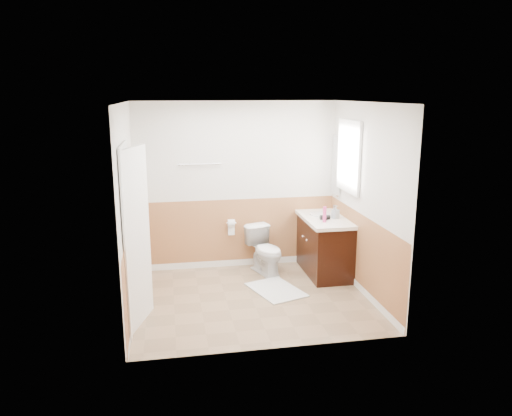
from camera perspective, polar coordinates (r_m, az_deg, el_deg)
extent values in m
plane|color=#8C7051|center=(6.50, -0.48, -10.45)|extent=(3.00, 3.00, 0.00)
plane|color=white|center=(5.96, -0.53, 12.15)|extent=(3.00, 3.00, 0.00)
plane|color=silver|center=(7.37, -2.23, 2.56)|extent=(3.00, 0.00, 3.00)
plane|color=silver|center=(4.87, 2.12, -3.01)|extent=(3.00, 0.00, 3.00)
plane|color=silver|center=(6.04, -14.65, -0.23)|extent=(0.00, 3.00, 3.00)
plane|color=silver|center=(6.53, 12.58, 0.87)|extent=(0.00, 3.00, 3.00)
plane|color=#B27347|center=(7.53, -2.17, -3.07)|extent=(3.00, 0.00, 3.00)
plane|color=#B27347|center=(5.15, 2.02, -11.01)|extent=(3.00, 0.00, 3.00)
plane|color=#B27347|center=(6.26, -14.14, -6.93)|extent=(0.00, 2.60, 2.60)
plane|color=#B27347|center=(6.72, 12.17, -5.40)|extent=(0.00, 2.60, 2.60)
imported|color=white|center=(7.28, 1.12, -4.92)|extent=(0.58, 0.76, 0.69)
cube|color=silver|center=(6.75, 2.32, -9.47)|extent=(0.78, 0.93, 0.02)
cube|color=black|center=(7.32, 7.92, -4.49)|extent=(0.55, 1.10, 0.80)
sphere|color=silver|center=(7.10, 5.91, -3.73)|extent=(0.03, 0.03, 0.03)
sphere|color=silver|center=(7.28, 5.47, -3.28)|extent=(0.03, 0.03, 0.03)
cube|color=white|center=(7.20, 7.95, -1.27)|extent=(0.60, 1.15, 0.05)
cylinder|color=silver|center=(7.33, 7.67, -0.71)|extent=(0.36, 0.36, 0.02)
cylinder|color=silver|center=(7.38, 9.02, -0.20)|extent=(0.02, 0.02, 0.14)
cylinder|color=#E13A84|center=(6.90, 7.95, -0.75)|extent=(0.05, 0.05, 0.22)
imported|color=#949EA7|center=(7.14, 9.19, -0.45)|extent=(0.11, 0.11, 0.19)
cylinder|color=black|center=(7.05, 7.99, -1.07)|extent=(0.14, 0.07, 0.07)
cylinder|color=black|center=(7.05, 7.75, -1.32)|extent=(0.03, 0.03, 0.07)
cube|color=silver|center=(7.48, 9.28, 4.89)|extent=(0.02, 0.35, 0.90)
cube|color=white|center=(6.97, 10.69, 5.90)|extent=(0.04, 0.80, 1.00)
cube|color=white|center=(6.98, 10.82, 5.90)|extent=(0.01, 0.70, 0.90)
cube|color=white|center=(5.66, -13.82, -3.50)|extent=(0.29, 0.78, 2.04)
cube|color=white|center=(5.66, -14.60, -3.43)|extent=(0.02, 0.92, 2.10)
sphere|color=silver|center=(5.99, -13.04, -3.23)|extent=(0.06, 0.06, 0.06)
cylinder|color=silver|center=(7.20, -6.55, 5.07)|extent=(0.62, 0.02, 0.02)
cylinder|color=silver|center=(7.41, -2.88, -1.75)|extent=(0.14, 0.02, 0.02)
cylinder|color=white|center=(7.41, -2.88, -1.75)|extent=(0.10, 0.11, 0.11)
cube|color=white|center=(7.44, -2.87, -2.57)|extent=(0.10, 0.01, 0.16)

